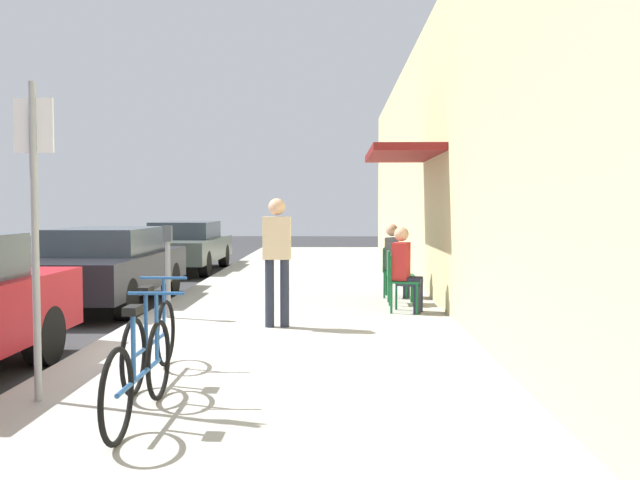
{
  "coord_description": "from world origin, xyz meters",
  "views": [
    {
      "loc": [
        2.84,
        -7.75,
        1.72
      ],
      "look_at": [
        2.53,
        5.72,
        1.03
      ],
      "focal_mm": 37.32,
      "sensor_mm": 36.0,
      "label": 1
    }
  ],
  "objects": [
    {
      "name": "parked_car_1",
      "position": [
        -1.1,
        3.49,
        0.71
      ],
      "size": [
        1.8,
        4.4,
        1.34
      ],
      "color": "black",
      "rests_on": "ground_plane"
    },
    {
      "name": "pedestrian_standing",
      "position": [
        2.07,
        0.96,
        1.12
      ],
      "size": [
        0.36,
        0.22,
        1.7
      ],
      "color": "#232838",
      "rests_on": "sidewalk_slab"
    },
    {
      "name": "building_facade",
      "position": [
        4.64,
        2.01,
        2.54
      ],
      "size": [
        1.4,
        32.0,
        5.08
      ],
      "color": "beige",
      "rests_on": "ground_plane"
    },
    {
      "name": "cafe_chair_2",
      "position": [
        3.83,
        3.91,
        0.62
      ],
      "size": [
        0.51,
        0.51,
        0.87
      ],
      "color": "#14592D",
      "rests_on": "sidewalk_slab"
    },
    {
      "name": "bicycle_0",
      "position": [
        1.38,
        -2.87,
        0.48
      ],
      "size": [
        0.46,
        1.71,
        0.9
      ],
      "color": "black",
      "rests_on": "sidewalk_slab"
    },
    {
      "name": "parked_car_2",
      "position": [
        -1.1,
        9.54,
        0.69
      ],
      "size": [
        1.8,
        4.4,
        1.31
      ],
      "color": "#47514C",
      "rests_on": "ground_plane"
    },
    {
      "name": "street_sign",
      "position": [
        0.4,
        -2.41,
        1.64
      ],
      "size": [
        0.32,
        0.06,
        2.6
      ],
      "color": "gray",
      "rests_on": "sidewalk_slab"
    },
    {
      "name": "cafe_chair_1",
      "position": [
        3.83,
        3.06,
        0.62
      ],
      "size": [
        0.45,
        0.45,
        0.87
      ],
      "color": "#14592D",
      "rests_on": "sidewalk_slab"
    },
    {
      "name": "bicycle_1",
      "position": [
        1.14,
        -1.72,
        0.48
      ],
      "size": [
        0.46,
        1.71,
        0.9
      ],
      "color": "black",
      "rests_on": "sidewalk_slab"
    },
    {
      "name": "seated_patron_2",
      "position": [
        3.89,
        3.9,
        0.82
      ],
      "size": [
        0.47,
        0.42,
        1.29
      ],
      "color": "#232838",
      "rests_on": "sidewalk_slab"
    },
    {
      "name": "seated_patron_0",
      "position": [
        3.89,
        2.23,
        0.82
      ],
      "size": [
        0.5,
        0.45,
        1.29
      ],
      "color": "#232838",
      "rests_on": "sidewalk_slab"
    },
    {
      "name": "parking_meter",
      "position": [
        0.45,
        1.65,
        0.89
      ],
      "size": [
        0.12,
        0.1,
        1.32
      ],
      "color": "slate",
      "rests_on": "sidewalk_slab"
    },
    {
      "name": "ground_plane",
      "position": [
        0.0,
        0.0,
        0.0
      ],
      "size": [
        60.0,
        60.0,
        0.0
      ],
      "primitive_type": "plane",
      "color": "#2D2D30"
    },
    {
      "name": "sidewalk_slab",
      "position": [
        2.25,
        2.0,
        0.06
      ],
      "size": [
        4.5,
        32.0,
        0.12
      ],
      "primitive_type": "cube",
      "color": "#9E9B93",
      "rests_on": "ground_plane"
    },
    {
      "name": "cafe_chair_0",
      "position": [
        3.83,
        2.25,
        0.62
      ],
      "size": [
        0.55,
        0.55,
        0.87
      ],
      "color": "#14592D",
      "rests_on": "sidewalk_slab"
    }
  ]
}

